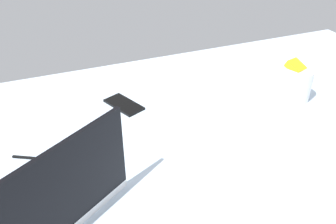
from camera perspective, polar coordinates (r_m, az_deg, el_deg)
name	(u,v)px	position (r cm, az deg, el deg)	size (l,w,h in cm)	color
bed_mattress	(250,175)	(110.90, 12.73, -9.70)	(180.00, 140.00, 18.00)	silver
laptop	(48,198)	(87.50, -18.32, -12.68)	(40.19, 37.14, 23.00)	silver
snack_cup	(298,83)	(131.05, 19.74, 4.31)	(9.00, 10.52, 13.80)	silver
cell_phone	(124,105)	(123.14, -6.96, 1.17)	(6.80, 14.00, 0.80)	black
charger_cable	(42,159)	(105.16, -19.17, -6.99)	(17.00, 0.60, 0.60)	black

